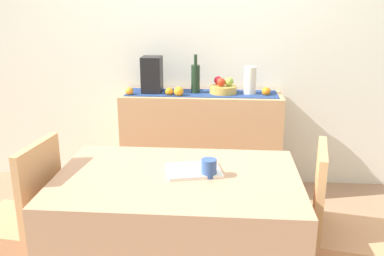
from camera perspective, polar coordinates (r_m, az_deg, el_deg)
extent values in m
cube|color=#9E7557|center=(2.98, -1.19, -15.97)|extent=(6.40, 6.40, 0.02)
cube|color=silver|center=(3.69, 0.52, 12.93)|extent=(6.40, 0.06, 2.70)
cube|color=tan|center=(3.61, 1.27, -2.04)|extent=(1.32, 0.42, 0.87)
cube|color=navy|center=(3.49, 1.31, 4.76)|extent=(1.24, 0.32, 0.01)
cylinder|color=gold|center=(3.48, 4.24, 5.24)|extent=(0.22, 0.22, 0.06)
sphere|color=#B22E18|center=(3.45, 3.97, 6.23)|extent=(0.07, 0.07, 0.07)
sphere|color=#89A540|center=(3.46, 5.05, 6.29)|extent=(0.07, 0.07, 0.07)
sphere|color=red|center=(3.52, 3.57, 6.47)|extent=(0.07, 0.07, 0.07)
cylinder|color=#1D311D|center=(3.47, 0.48, 6.62)|extent=(0.07, 0.07, 0.24)
cylinder|color=#1D311D|center=(3.45, 0.49, 9.25)|extent=(0.03, 0.03, 0.08)
cube|color=black|center=(3.51, -5.45, 7.19)|extent=(0.16, 0.18, 0.30)
cylinder|color=silver|center=(3.47, 7.87, 6.39)|extent=(0.10, 0.10, 0.23)
sphere|color=orange|center=(3.46, -8.48, 4.97)|extent=(0.07, 0.07, 0.07)
sphere|color=orange|center=(3.39, -1.81, 4.98)|extent=(0.08, 0.08, 0.08)
sphere|color=orange|center=(3.46, 10.03, 4.91)|extent=(0.07, 0.07, 0.07)
sphere|color=orange|center=(3.41, -3.11, 4.95)|extent=(0.07, 0.07, 0.07)
cube|color=tan|center=(2.37, -1.91, -14.70)|extent=(1.27, 0.84, 0.74)
cube|color=white|center=(2.23, 0.21, -5.79)|extent=(0.32, 0.27, 0.02)
cylinder|color=#325091|center=(2.17, 2.31, -5.43)|extent=(0.08, 0.08, 0.09)
cube|color=tan|center=(2.69, -22.36, -15.47)|extent=(0.44, 0.44, 0.45)
cube|color=tan|center=(2.40, -19.94, -7.15)|extent=(0.09, 0.40, 0.45)
cube|color=tan|center=(2.30, 16.89, -7.90)|extent=(0.12, 0.40, 0.45)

